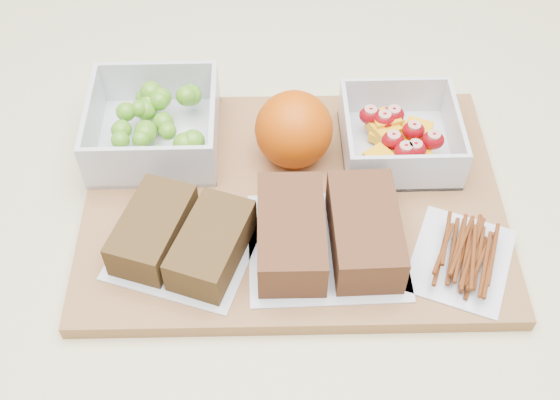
# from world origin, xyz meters

# --- Properties ---
(counter) EXTENTS (1.20, 0.90, 0.90)m
(counter) POSITION_xyz_m (0.00, 0.00, 0.45)
(counter) COLOR beige
(counter) RESTS_ON ground
(cutting_board) EXTENTS (0.42, 0.30, 0.02)m
(cutting_board) POSITION_xyz_m (0.02, 0.01, 0.91)
(cutting_board) COLOR #9B6C40
(cutting_board) RESTS_ON counter
(grape_container) EXTENTS (0.13, 0.13, 0.06)m
(grape_container) POSITION_xyz_m (-0.12, 0.09, 0.94)
(grape_container) COLOR silver
(grape_container) RESTS_ON cutting_board
(fruit_container) EXTENTS (0.12, 0.12, 0.05)m
(fruit_container) POSITION_xyz_m (0.13, 0.07, 0.94)
(fruit_container) COLOR silver
(fruit_container) RESTS_ON cutting_board
(orange) EXTENTS (0.08, 0.08, 0.08)m
(orange) POSITION_xyz_m (0.02, 0.07, 0.96)
(orange) COLOR #CB4B04
(orange) RESTS_ON cutting_board
(sandwich_bag_left) EXTENTS (0.16, 0.15, 0.04)m
(sandwich_bag_left) POSITION_xyz_m (-0.09, -0.05, 0.94)
(sandwich_bag_left) COLOR silver
(sandwich_bag_left) RESTS_ON cutting_board
(sandwich_bag_center) EXTENTS (0.15, 0.13, 0.05)m
(sandwich_bag_center) POSITION_xyz_m (0.05, -0.05, 0.94)
(sandwich_bag_center) COLOR silver
(sandwich_bag_center) RESTS_ON cutting_board
(pretzel_bag) EXTENTS (0.12, 0.13, 0.02)m
(pretzel_bag) POSITION_xyz_m (0.17, -0.07, 0.93)
(pretzel_bag) COLOR silver
(pretzel_bag) RESTS_ON cutting_board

